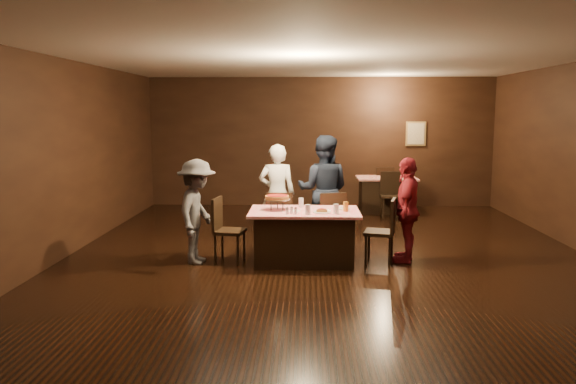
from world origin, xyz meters
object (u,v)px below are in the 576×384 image
(glass_amber, at_px, (346,207))
(glass_front_right, at_px, (336,209))
(main_table, at_px, (304,236))
(chair_back_near, at_px, (391,195))
(diner_white_jacket, at_px, (277,194))
(diner_grey_knit, at_px, (197,212))
(pizza_stand, at_px, (277,198))
(chair_far_left, at_px, (279,220))
(glass_front_left, at_px, (308,209))
(glass_back, at_px, (301,203))
(chair_end_right, at_px, (379,231))
(chair_end_left, at_px, (230,230))
(chair_far_right, at_px, (329,221))
(plate_empty, at_px, (341,209))
(diner_navy_hoodie, at_px, (323,190))
(back_table, at_px, (386,194))
(chair_back_far, at_px, (383,187))
(diner_red_shirt, at_px, (407,210))

(glass_amber, bearing_deg, glass_front_right, -126.87)
(main_table, bearing_deg, chair_back_near, 63.42)
(main_table, relative_size, diner_white_jacket, 0.96)
(diner_grey_knit, bearing_deg, pizza_stand, -77.64)
(chair_far_left, height_order, chair_back_near, same)
(main_table, bearing_deg, diner_grey_knit, -176.56)
(glass_front_left, bearing_deg, glass_back, 99.46)
(main_table, height_order, glass_back, glass_back)
(chair_back_near, xyz_separation_m, glass_back, (-1.85, -3.30, 0.37))
(chair_end_right, height_order, pizza_stand, pizza_stand)
(chair_end_left, xyz_separation_m, glass_back, (1.05, 0.30, 0.37))
(chair_end_right, bearing_deg, chair_far_right, -123.37)
(diner_white_jacket, height_order, plate_empty, diner_white_jacket)
(chair_far_left, bearing_deg, chair_far_right, 179.07)
(chair_back_near, bearing_deg, diner_navy_hoodie, -120.15)
(chair_end_left, bearing_deg, glass_back, -64.92)
(chair_far_left, height_order, glass_amber, chair_far_left)
(chair_far_left, distance_m, glass_back, 0.68)
(diner_white_jacket, bearing_deg, glass_front_right, 120.92)
(back_table, xyz_separation_m, chair_end_right, (-0.70, -4.30, 0.09))
(glass_front_right, bearing_deg, diner_navy_hoodie, 95.54)
(chair_end_right, relative_size, glass_amber, 6.79)
(main_table, xyz_separation_m, back_table, (1.80, 4.30, 0.00))
(diner_navy_hoodie, relative_size, glass_front_right, 13.01)
(back_table, distance_m, chair_end_left, 5.18)
(chair_far_left, height_order, chair_end_left, same)
(chair_far_left, height_order, glass_back, chair_far_left)
(diner_white_jacket, height_order, glass_back, diner_white_jacket)
(chair_back_far, distance_m, glass_front_left, 5.50)
(pizza_stand, bearing_deg, diner_grey_knit, -172.94)
(chair_back_far, xyz_separation_m, glass_amber, (-1.20, -4.95, 0.37))
(plate_empty, distance_m, glass_amber, 0.22)
(chair_far_right, height_order, chair_end_right, same)
(chair_back_far, relative_size, plate_empty, 3.80)
(plate_empty, bearing_deg, diner_white_jacket, 133.78)
(chair_end_right, bearing_deg, diner_grey_knit, -74.37)
(chair_far_right, height_order, diner_white_jacket, diner_white_jacket)
(glass_front_left, bearing_deg, glass_front_right, 7.13)
(chair_far_right, bearing_deg, chair_back_near, -130.06)
(glass_front_right, bearing_deg, plate_empty, 75.96)
(chair_far_right, height_order, diner_red_shirt, diner_red_shirt)
(chair_back_near, distance_m, glass_front_right, 4.09)
(chair_end_left, height_order, glass_front_left, chair_end_left)
(back_table, relative_size, diner_navy_hoodie, 0.71)
(main_table, distance_m, pizza_stand, 0.70)
(chair_far_right, xyz_separation_m, pizza_stand, (-0.80, -0.70, 0.48))
(chair_back_near, bearing_deg, diner_white_jacket, -131.85)
(glass_front_right, bearing_deg, chair_far_left, 130.36)
(diner_grey_knit, xyz_separation_m, diner_red_shirt, (3.07, 0.19, 0.01))
(chair_end_right, bearing_deg, main_table, -76.39)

